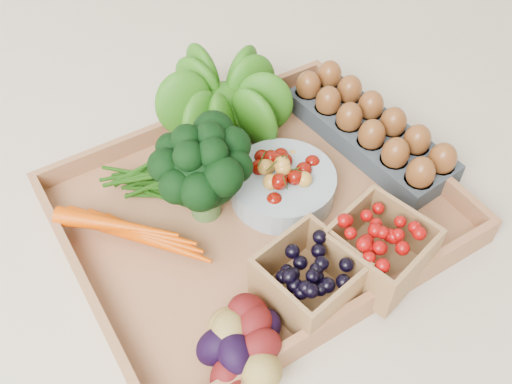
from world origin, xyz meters
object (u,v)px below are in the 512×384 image
broccoli (204,186)px  egg_carton (368,134)px  tray (256,214)px  cherry_bowl (283,185)px

broccoli → egg_carton: 0.31m
tray → cherry_bowl: size_ratio=3.38×
cherry_bowl → egg_carton: (0.19, 0.02, -0.00)m
cherry_bowl → broccoli: bearing=164.6°
tray → egg_carton: egg_carton is taller
cherry_bowl → egg_carton: bearing=6.7°
tray → broccoli: (-0.06, 0.04, 0.07)m
broccoli → egg_carton: (0.30, -0.01, -0.04)m
broccoli → cherry_bowl: 0.13m
tray → egg_carton: bearing=7.0°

